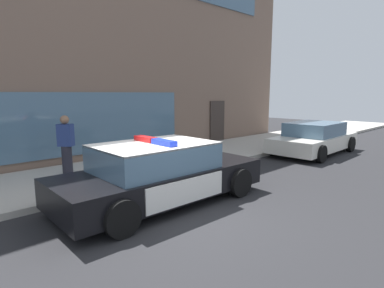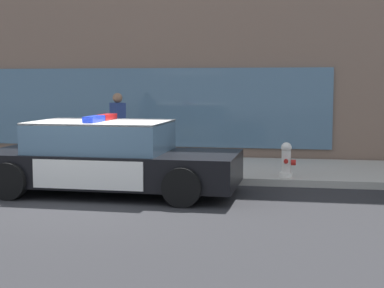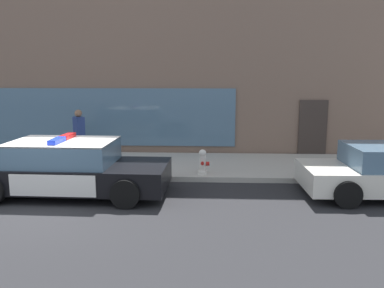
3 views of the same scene
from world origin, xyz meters
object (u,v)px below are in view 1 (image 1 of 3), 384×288
object	(u,v)px
fire_hydrant	(209,152)
car_down_street	(314,138)
police_cruiser	(160,173)
pedestrian_on_sidewalk	(66,146)

from	to	relation	value
fire_hydrant	car_down_street	size ratio (longest dim) A/B	0.16
police_cruiser	pedestrian_on_sidewalk	distance (m)	3.35
police_cruiser	fire_hydrant	world-z (taller)	police_cruiser
fire_hydrant	pedestrian_on_sidewalk	size ratio (longest dim) A/B	0.42
police_cruiser	pedestrian_on_sidewalk	xyz separation A→B (m)	(-0.81, 3.23, 0.33)
police_cruiser	pedestrian_on_sidewalk	bearing A→B (deg)	105.26
car_down_street	pedestrian_on_sidewalk	distance (m)	9.48
car_down_street	pedestrian_on_sidewalk	size ratio (longest dim) A/B	2.71
fire_hydrant	pedestrian_on_sidewalk	xyz separation A→B (m)	(-4.14, 1.61, 0.51)
pedestrian_on_sidewalk	police_cruiser	bearing A→B (deg)	62.62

